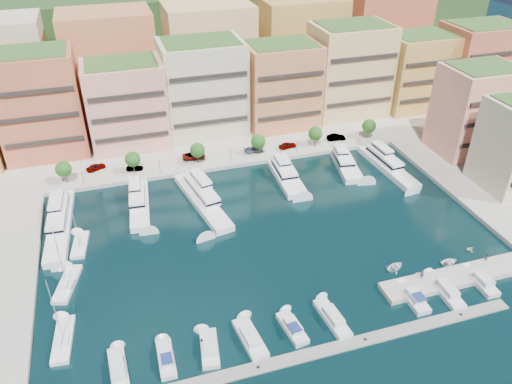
# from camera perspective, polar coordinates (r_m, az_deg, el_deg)

# --- Properties ---
(ground) EXTENTS (400.00, 400.00, 0.00)m
(ground) POSITION_cam_1_polar(r_m,az_deg,el_deg) (103.12, 1.60, -5.25)
(ground) COLOR black
(ground) RESTS_ON ground
(north_quay) EXTENTS (220.00, 64.00, 2.00)m
(north_quay) POSITION_cam_1_polar(r_m,az_deg,el_deg) (154.97, -5.81, 8.32)
(north_quay) COLOR #9E998E
(north_quay) RESTS_ON ground
(hillside) EXTENTS (240.00, 40.00, 58.00)m
(hillside) POSITION_cam_1_polar(r_m,az_deg,el_deg) (199.14, -8.85, 13.68)
(hillside) COLOR #1E3817
(hillside) RESTS_ON ground
(south_pontoon) EXTENTS (72.00, 2.20, 0.35)m
(south_pontoon) POSITION_cam_1_polar(r_m,az_deg,el_deg) (82.25, 6.53, -17.93)
(south_pontoon) COLOR gray
(south_pontoon) RESTS_ON ground
(finger_pier) EXTENTS (32.00, 5.00, 2.00)m
(finger_pier) POSITION_cam_1_polar(r_m,az_deg,el_deg) (101.22, 22.37, -9.07)
(finger_pier) COLOR #9E998E
(finger_pier) RESTS_ON ground
(apartment_1) EXTENTS (20.00, 16.50, 26.80)m
(apartment_1) POSITION_cam_1_polar(r_m,az_deg,el_deg) (138.93, -23.46, 9.25)
(apartment_1) COLOR #B24A3B
(apartment_1) RESTS_ON north_quay
(apartment_2) EXTENTS (20.00, 15.50, 22.80)m
(apartment_2) POSITION_cam_1_polar(r_m,az_deg,el_deg) (136.79, -14.57, 9.66)
(apartment_2) COLOR #F1A886
(apartment_2) RESTS_ON north_quay
(apartment_3) EXTENTS (22.00, 16.50, 25.80)m
(apartment_3) POSITION_cam_1_polar(r_m,az_deg,el_deg) (140.28, -6.05, 11.77)
(apartment_3) COLOR beige
(apartment_3) RESTS_ON north_quay
(apartment_4) EXTENTS (20.00, 15.50, 23.80)m
(apartment_4) POSITION_cam_1_polar(r_m,az_deg,el_deg) (144.38, 2.90, 12.09)
(apartment_4) COLOR #CF884D
(apartment_4) RESTS_ON north_quay
(apartment_5) EXTENTS (22.00, 16.50, 26.80)m
(apartment_5) POSITION_cam_1_polar(r_m,az_deg,el_deg) (154.13, 10.59, 13.53)
(apartment_5) COLOR #D2B86F
(apartment_5) RESTS_ON north_quay
(apartment_6) EXTENTS (20.00, 15.50, 22.80)m
(apartment_6) POSITION_cam_1_polar(r_m,az_deg,el_deg) (164.19, 17.89, 12.97)
(apartment_6) COLOR gold
(apartment_6) RESTS_ON north_quay
(apartment_7) EXTENTS (22.00, 16.50, 24.80)m
(apartment_7) POSITION_cam_1_polar(r_m,az_deg,el_deg) (174.32, 23.93, 13.22)
(apartment_7) COLOR #B24A3B
(apartment_7) RESTS_ON north_quay
(apartment_east_a) EXTENTS (18.00, 14.50, 22.80)m
(apartment_east_a) POSITION_cam_1_polar(r_m,az_deg,el_deg) (141.00, 23.75, 8.61)
(apartment_east_a) COLOR #F1A886
(apartment_east_a) RESTS_ON east_quay
(backblock_0) EXTENTS (26.00, 18.00, 30.00)m
(backblock_0) POSITION_cam_1_polar(r_m,az_deg,el_deg) (160.61, -27.12, 11.97)
(backblock_0) COLOR beige
(backblock_0) RESTS_ON north_quay
(backblock_1) EXTENTS (26.00, 18.00, 30.00)m
(backblock_1) POSITION_cam_1_polar(r_m,az_deg,el_deg) (158.14, -16.26, 13.94)
(backblock_1) COLOR #CF884D
(backblock_1) RESTS_ON north_quay
(backblock_2) EXTENTS (26.00, 18.00, 30.00)m
(backblock_2) POSITION_cam_1_polar(r_m,az_deg,el_deg) (161.32, -5.28, 15.42)
(backblock_2) COLOR #D2B86F
(backblock_2) RESTS_ON north_quay
(backblock_3) EXTENTS (26.00, 18.00, 30.00)m
(backblock_3) POSITION_cam_1_polar(r_m,az_deg,el_deg) (169.81, 5.05, 16.30)
(backblock_3) COLOR gold
(backblock_3) RESTS_ON north_quay
(backblock_4) EXTENTS (26.00, 18.00, 30.00)m
(backblock_4) POSITION_cam_1_polar(r_m,az_deg,el_deg) (182.89, 14.20, 16.67)
(backblock_4) COLOR #B24A3B
(backblock_4) RESTS_ON north_quay
(tree_0) EXTENTS (3.80, 3.80, 5.65)m
(tree_0) POSITION_cam_1_polar(r_m,az_deg,el_deg) (125.63, -21.15, 2.46)
(tree_0) COLOR #473323
(tree_0) RESTS_ON north_quay
(tree_1) EXTENTS (3.80, 3.80, 5.65)m
(tree_1) POSITION_cam_1_polar(r_m,az_deg,el_deg) (124.97, -13.92, 3.65)
(tree_1) COLOR #473323
(tree_1) RESTS_ON north_quay
(tree_2) EXTENTS (3.80, 3.80, 5.65)m
(tree_2) POSITION_cam_1_polar(r_m,az_deg,el_deg) (126.36, -6.71, 4.77)
(tree_2) COLOR #473323
(tree_2) RESTS_ON north_quay
(tree_3) EXTENTS (3.80, 3.80, 5.65)m
(tree_3) POSITION_cam_1_polar(r_m,az_deg,el_deg) (129.72, 0.25, 5.78)
(tree_3) COLOR #473323
(tree_3) RESTS_ON north_quay
(tree_4) EXTENTS (3.80, 3.80, 5.65)m
(tree_4) POSITION_cam_1_polar(r_m,az_deg,el_deg) (134.91, 6.79, 6.65)
(tree_4) COLOR #473323
(tree_4) RESTS_ON north_quay
(tree_5) EXTENTS (3.80, 3.80, 5.65)m
(tree_5) POSITION_cam_1_polar(r_m,az_deg,el_deg) (141.72, 12.79, 7.36)
(tree_5) COLOR #473323
(tree_5) RESTS_ON north_quay
(lamppost_0) EXTENTS (0.30, 0.30, 4.20)m
(lamppost_0) POSITION_cam_1_polar(r_m,az_deg,el_deg) (123.69, -19.26, 1.89)
(lamppost_0) COLOR black
(lamppost_0) RESTS_ON north_quay
(lamppost_1) EXTENTS (0.30, 0.30, 4.20)m
(lamppost_1) POSITION_cam_1_polar(r_m,az_deg,el_deg) (123.67, -11.01, 3.22)
(lamppost_1) COLOR black
(lamppost_1) RESTS_ON north_quay
(lamppost_2) EXTENTS (0.30, 0.30, 4.20)m
(lamppost_2) POSITION_cam_1_polar(r_m,az_deg,el_deg) (126.25, -2.91, 4.46)
(lamppost_2) COLOR black
(lamppost_2) RESTS_ON north_quay
(lamppost_3) EXTENTS (0.30, 0.30, 4.20)m
(lamppost_3) POSITION_cam_1_polar(r_m,az_deg,el_deg) (131.26, 4.74, 5.55)
(lamppost_3) COLOR black
(lamppost_3) RESTS_ON north_quay
(lamppost_4) EXTENTS (0.30, 0.30, 4.20)m
(lamppost_4) POSITION_cam_1_polar(r_m,az_deg,el_deg) (138.46, 11.74, 6.46)
(lamppost_4) COLOR black
(lamppost_4) RESTS_ON north_quay
(yacht_0) EXTENTS (5.93, 26.10, 7.30)m
(yacht_0) POSITION_cam_1_polar(r_m,az_deg,el_deg) (113.57, -21.53, -3.12)
(yacht_0) COLOR white
(yacht_0) RESTS_ON ground
(yacht_1) EXTENTS (5.87, 19.90, 7.30)m
(yacht_1) POSITION_cam_1_polar(r_m,az_deg,el_deg) (115.11, -13.23, -1.06)
(yacht_1) COLOR white
(yacht_1) RESTS_ON ground
(yacht_2) EXTENTS (8.84, 25.60, 7.30)m
(yacht_2) POSITION_cam_1_polar(r_m,az_deg,el_deg) (114.06, -6.28, -0.58)
(yacht_2) COLOR white
(yacht_2) RESTS_ON ground
(yacht_4) EXTENTS (5.67, 17.57, 7.30)m
(yacht_4) POSITION_cam_1_polar(r_m,az_deg,el_deg) (122.04, 3.44, 1.91)
(yacht_4) COLOR white
(yacht_4) RESTS_ON ground
(yacht_5) EXTENTS (7.30, 15.99, 7.30)m
(yacht_5) POSITION_cam_1_polar(r_m,az_deg,el_deg) (128.79, 10.18, 3.24)
(yacht_5) COLOR white
(yacht_5) RESTS_ON ground
(yacht_6) EXTENTS (5.50, 22.57, 7.30)m
(yacht_6) POSITION_cam_1_polar(r_m,az_deg,el_deg) (130.91, 14.66, 3.16)
(yacht_6) COLOR white
(yacht_6) RESTS_ON ground
(cruiser_0) EXTENTS (2.91, 8.60, 2.55)m
(cruiser_0) POSITION_cam_1_polar(r_m,az_deg,el_deg) (81.79, -15.42, -19.08)
(cruiser_0) COLOR silver
(cruiser_0) RESTS_ON ground
(cruiser_1) EXTENTS (2.53, 7.33, 2.66)m
(cruiser_1) POSITION_cam_1_polar(r_m,az_deg,el_deg) (81.63, -10.22, -18.27)
(cruiser_1) COLOR silver
(cruiser_1) RESTS_ON ground
(cruiser_2) EXTENTS (3.69, 7.68, 2.55)m
(cruiser_2) POSITION_cam_1_polar(r_m,az_deg,el_deg) (82.09, -5.33, -17.38)
(cruiser_2) COLOR silver
(cruiser_2) RESTS_ON ground
(cruiser_3) EXTENTS (3.89, 8.97, 2.55)m
(cruiser_3) POSITION_cam_1_polar(r_m,az_deg,el_deg) (83.05, -0.65, -16.41)
(cruiser_3) COLOR silver
(cruiser_3) RESTS_ON ground
(cruiser_4) EXTENTS (3.38, 7.56, 2.66)m
(cruiser_4) POSITION_cam_1_polar(r_m,az_deg,el_deg) (84.65, 4.19, -15.27)
(cruiser_4) COLOR silver
(cruiser_4) RESTS_ON ground
(cruiser_5) EXTENTS (3.36, 9.32, 2.55)m
(cruiser_5) POSITION_cam_1_polar(r_m,az_deg,el_deg) (86.83, 8.73, -14.11)
(cruiser_5) COLOR silver
(cruiser_5) RESTS_ON ground
(cruiser_7) EXTENTS (2.79, 7.23, 2.66)m
(cruiser_7) POSITION_cam_1_polar(r_m,az_deg,el_deg) (93.27, 17.59, -11.55)
(cruiser_7) COLOR silver
(cruiser_7) RESTS_ON ground
(cruiser_8) EXTENTS (3.03, 9.24, 2.55)m
(cruiser_8) POSITION_cam_1_polar(r_m,az_deg,el_deg) (96.58, 20.85, -10.54)
(cruiser_8) COLOR silver
(cruiser_8) RESTS_ON ground
(cruiser_9) EXTENTS (2.84, 7.56, 2.55)m
(cruiser_9) POSITION_cam_1_polar(r_m,az_deg,el_deg) (100.88, 24.38, -9.38)
(cruiser_9) COLOR silver
(cruiser_9) RESTS_ON ground
(sailboat_2) EXTENTS (3.84, 8.55, 13.20)m
(sailboat_2) POSITION_cam_1_polar(r_m,az_deg,el_deg) (106.63, -19.45, -5.77)
(sailboat_2) COLOR white
(sailboat_2) RESTS_ON ground
(sailboat_1) EXTENTS (5.48, 10.20, 13.20)m
(sailboat_1) POSITION_cam_1_polar(r_m,az_deg,el_deg) (98.20, -20.73, -9.87)
(sailboat_1) COLOR white
(sailboat_1) RESTS_ON ground
(sailboat_0) EXTENTS (3.78, 9.92, 13.20)m
(sailboat_0) POSITION_cam_1_polar(r_m,az_deg,el_deg) (88.67, -21.15, -15.52)
(sailboat_0) COLOR white
(sailboat_0) RESTS_ON ground
(tender_2) EXTENTS (3.73, 2.81, 0.73)m
(tender_2) POSITION_cam_1_polar(r_m,az_deg,el_deg) (103.52, 21.22, -7.46)
(tender_2) COLOR white
(tender_2) RESTS_ON ground
(tender_1) EXTENTS (1.77, 1.59, 0.84)m
(tender_1) POSITION_cam_1_polar(r_m,az_deg,el_deg) (98.87, 18.12, -8.83)
(tender_1) COLOR beige
(tender_1) RESTS_ON ground
(tender_3) EXTENTS (1.77, 1.56, 0.88)m
(tender_3) POSITION_cam_1_polar(r_m,az_deg,el_deg) (108.27, 23.23, -5.97)
(tender_3) COLOR beige
(tender_3) RESTS_ON ground
(tender_0) EXTENTS (4.54, 3.86, 0.80)m
(tender_0) POSITION_cam_1_polar(r_m,az_deg,el_deg) (99.11, 15.64, -8.23)
(tender_0) COLOR silver
(tender_0) RESTS_ON ground
(car_0) EXTENTS (5.18, 3.78, 1.64)m
(car_0) POSITION_cam_1_polar(r_m,az_deg,el_deg) (130.21, -17.83, 2.75)
(car_0) COLOR gray
(car_0) RESTS_ON north_quay
(car_1) EXTENTS (4.21, 2.17, 1.32)m
(car_1) POSITION_cam_1_polar(r_m,az_deg,el_deg) (127.42, -13.72, 2.68)
(car_1) COLOR gray
(car_1) RESTS_ON north_quay
(car_2) EXTENTS (6.19, 3.37, 1.65)m
(car_2) POSITION_cam_1_polar(r_m,az_deg,el_deg) (129.98, -7.12, 4.12)
(car_2) COLOR gray
(car_2) RESTS_ON north_quay
(car_3) EXTENTS (5.21, 2.32, 1.49)m
(car_3) POSITION_cam_1_polar(r_m,az_deg,el_deg) (132.25, -0.25, 4.87)
(car_3) COLOR gray
(car_3) RESTS_ON north_quay
(car_4) EXTENTS (5.08, 2.59, 1.66)m
(car_4) POSITION_cam_1_polar(r_m,az_deg,el_deg) (134.56, 3.63, 5.36)
(car_4) COLOR gray
(car_4) RESTS_ON north_quay
(car_5) EXTENTS (5.34, 2.50, 1.69)m
(car_5) POSITION_cam_1_polar(r_m,az_deg,el_deg) (140.31, 9.14, 6.20)
(car_5) COLOR gray
(car_5) RESTS_ON north_quay
(person_0) EXTENTS (0.70, 0.82, 1.90)m
(person_0) POSITION_cam_1_polar(r_m,az_deg,el_deg) (96.50, 18.46, -8.89)
(person_0) COLOR #293352
(person_0) RESTS_ON finger_pier
(person_1) EXTENTS (0.79, 0.62, 1.59)m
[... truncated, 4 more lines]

